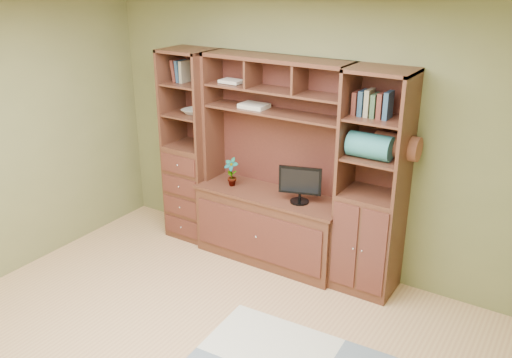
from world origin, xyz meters
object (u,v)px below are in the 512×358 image
Objects in this scene: center_hutch at (270,165)px; monitor at (300,178)px; left_tower at (192,147)px; right_tower at (372,186)px.

center_hutch is 4.16× the size of monitor.
center_hutch is 1.00m from left_tower.
monitor is at bearing -5.73° from center_hutch.
center_hutch is 1.00× the size of left_tower.
center_hutch and right_tower have the same top height.
monitor is (-0.68, -0.07, -0.05)m from right_tower.
right_tower is 0.68m from monitor.
center_hutch is 1.00× the size of right_tower.
right_tower is at bearing -11.27° from monitor.
left_tower is 1.00× the size of right_tower.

